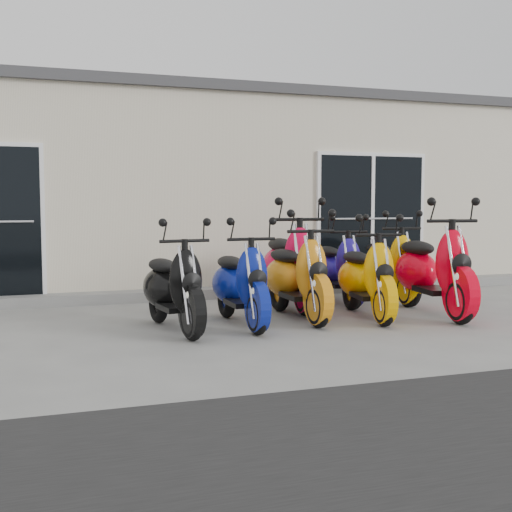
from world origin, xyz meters
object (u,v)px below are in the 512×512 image
object	(u,v)px
scooter_front_orange_b	(366,266)
scooter_back_yellow	(389,255)
scooter_back_red	(289,253)
scooter_back_blue	(337,258)
scooter_front_black	(173,274)
scooter_front_blue	(240,271)
scooter_front_orange_a	(297,264)
scooter_front_red	(433,256)

from	to	relation	value
scooter_front_orange_b	scooter_back_yellow	world-z (taller)	scooter_back_yellow
scooter_front_orange_b	scooter_back_red	world-z (taller)	scooter_back_red
scooter_back_red	scooter_back_blue	distance (m)	0.84
scooter_front_black	scooter_front_blue	xyz separation A→B (m)	(0.82, 0.07, 0.00)
scooter_front_orange_a	scooter_back_yellow	size ratio (longest dim) A/B	1.02
scooter_front_blue	scooter_front_orange_b	size ratio (longest dim) A/B	0.98
scooter_front_orange_a	scooter_back_blue	xyz separation A→B (m)	(1.06, 1.02, -0.04)
scooter_front_orange_b	scooter_back_blue	bearing A→B (deg)	89.46
scooter_back_yellow	scooter_front_orange_b	bearing A→B (deg)	-125.10
scooter_front_red	scooter_back_blue	size ratio (longest dim) A/B	1.17
scooter_front_orange_b	scooter_back_red	bearing A→B (deg)	128.55
scooter_front_black	scooter_back_yellow	distance (m)	3.73
scooter_back_red	scooter_back_yellow	size ratio (longest dim) A/B	1.13
scooter_back_red	scooter_back_blue	bearing A→B (deg)	15.89
scooter_back_red	scooter_front_orange_b	bearing A→B (deg)	-54.55
scooter_front_blue	scooter_front_orange_b	bearing A→B (deg)	-1.33
scooter_front_orange_a	scooter_back_blue	world-z (taller)	scooter_front_orange_a
scooter_back_blue	scooter_back_yellow	distance (m)	0.83
scooter_front_blue	scooter_front_red	xyz separation A→B (m)	(2.60, -0.09, 0.12)
scooter_front_red	scooter_back_red	xyz separation A→B (m)	(-1.55, 1.15, 0.00)
scooter_front_orange_a	scooter_front_red	world-z (taller)	scooter_front_red
scooter_front_black	scooter_front_red	distance (m)	3.42
scooter_front_orange_b	scooter_front_red	world-z (taller)	scooter_front_red
scooter_front_black	scooter_front_orange_a	distance (m)	1.65
scooter_back_blue	scooter_back_red	bearing A→B (deg)	-165.12
scooter_front_black	scooter_front_red	xyz separation A→B (m)	(3.42, -0.02, 0.12)
scooter_back_yellow	scooter_back_blue	bearing A→B (deg)	-176.78
scooter_front_black	scooter_front_orange_b	world-z (taller)	scooter_front_orange_b
scooter_back_blue	scooter_back_yellow	world-z (taller)	scooter_back_yellow
scooter_front_red	scooter_back_red	world-z (taller)	scooter_back_red
scooter_front_orange_b	scooter_back_yellow	size ratio (longest dim) A/B	0.98
scooter_front_black	scooter_back_yellow	bearing A→B (deg)	11.82
scooter_front_blue	scooter_back_blue	distance (m)	2.23
scooter_front_orange_a	scooter_front_orange_b	size ratio (longest dim) A/B	1.04
scooter_front_blue	scooter_front_red	world-z (taller)	scooter_front_red
scooter_front_blue	scooter_back_yellow	size ratio (longest dim) A/B	0.96
scooter_front_black	scooter_front_blue	distance (m)	0.82
scooter_front_blue	scooter_back_yellow	world-z (taller)	scooter_back_yellow
scooter_back_yellow	scooter_front_black	bearing A→B (deg)	-154.90
scooter_front_orange_a	scooter_back_red	world-z (taller)	scooter_back_red
scooter_front_red	scooter_back_blue	bearing A→B (deg)	126.08
scooter_front_orange_b	scooter_front_red	bearing A→B (deg)	3.06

